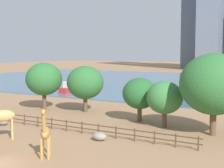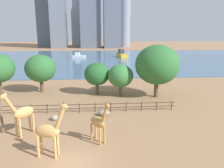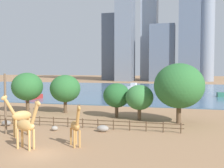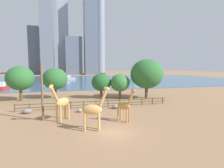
% 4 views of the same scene
% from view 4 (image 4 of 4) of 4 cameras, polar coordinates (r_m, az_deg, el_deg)
% --- Properties ---
extents(ground_plane, '(400.00, 400.00, 0.00)m').
position_cam_4_polar(ground_plane, '(97.93, -11.00, 1.37)').
color(ground_plane, '#9E7551').
extents(harbor_water, '(180.00, 86.00, 0.20)m').
position_cam_4_polar(harbor_water, '(94.94, -10.92, 1.31)').
color(harbor_water, '#476B8C').
rests_on(harbor_water, ground).
extents(giraffe_tall, '(3.22, 1.37, 5.10)m').
position_cam_4_polar(giraffe_tall, '(19.58, -6.04, -8.23)').
color(giraffe_tall, tan).
rests_on(giraffe_tall, ground).
extents(giraffe_companion, '(2.72, 3.18, 5.14)m').
position_cam_4_polar(giraffe_companion, '(23.78, -16.17, -5.78)').
color(giraffe_companion, tan).
rests_on(giraffe_companion, ground).
extents(giraffe_young, '(2.12, 2.54, 4.53)m').
position_cam_4_polar(giraffe_young, '(22.60, 4.14, -7.04)').
color(giraffe_young, '#C18C47').
rests_on(giraffe_young, ground).
extents(utility_pole, '(0.28, 0.28, 7.37)m').
position_cam_4_polar(utility_pole, '(24.47, -21.84, -2.70)').
color(utility_pole, brown).
rests_on(utility_pole, ground).
extents(boulder_near_fence, '(1.35, 1.02, 0.77)m').
position_cam_4_polar(boulder_near_fence, '(29.63, -26.05, -7.97)').
color(boulder_near_fence, gray).
rests_on(boulder_near_fence, ground).
extents(boulder_by_pole, '(1.51, 1.11, 0.83)m').
position_cam_4_polar(boulder_by_pole, '(29.83, 1.44, -7.25)').
color(boulder_by_pole, gray).
rests_on(boulder_by_pole, ground).
extents(boulder_small, '(0.84, 0.82, 0.61)m').
position_cam_4_polar(boulder_small, '(27.96, -10.45, -8.44)').
color(boulder_small, gray).
rests_on(boulder_small, ground).
extents(enclosure_fence, '(26.12, 0.14, 1.30)m').
position_cam_4_polar(enclosure_fence, '(30.56, -5.05, -6.29)').
color(enclosure_fence, '#4C3826').
rests_on(enclosure_fence, ground).
extents(tree_left_large, '(7.24, 7.24, 8.74)m').
position_cam_4_polar(tree_left_large, '(39.81, 11.28, 3.22)').
color(tree_left_large, brown).
rests_on(tree_left_large, ground).
extents(tree_center_broad, '(5.59, 5.59, 7.22)m').
position_cam_4_polar(tree_center_broad, '(40.83, -27.79, 1.64)').
color(tree_center_broad, brown).
rests_on(tree_center_broad, ground).
extents(tree_right_tall, '(5.44, 5.44, 6.83)m').
position_cam_4_polar(tree_right_tall, '(41.12, -18.10, 1.58)').
color(tree_right_tall, brown).
rests_on(tree_right_tall, ground).
extents(tree_left_small, '(4.39, 4.39, 5.59)m').
position_cam_4_polar(tree_left_small, '(39.32, -3.54, 0.55)').
color(tree_left_small, brown).
rests_on(tree_left_small, ground).
extents(tree_right_small, '(4.29, 4.29, 5.46)m').
position_cam_4_polar(tree_right_small, '(38.80, 2.62, 0.37)').
color(tree_right_small, brown).
rests_on(tree_right_small, ground).
extents(boat_ferry, '(5.80, 2.81, 2.45)m').
position_cam_4_polar(boat_ferry, '(96.93, -13.72, 1.89)').
color(boat_ferry, silver).
rests_on(boat_ferry, harbor_water).
extents(boat_sailboat, '(6.36, 2.71, 2.73)m').
position_cam_4_polar(boat_sailboat, '(81.63, 7.58, 1.40)').
color(boat_sailboat, '#337259').
rests_on(boat_sailboat, harbor_water).
extents(boat_tug, '(2.16, 5.51, 2.39)m').
position_cam_4_polar(boat_tug, '(61.77, -32.07, -0.86)').
color(boat_tug, '#B22D28').
rests_on(boat_tug, harbor_water).
extents(boat_barge, '(4.14, 8.25, 3.47)m').
position_cam_4_polar(boat_barge, '(99.99, -2.85, 2.35)').
color(boat_barge, gold).
rests_on(boat_barge, harbor_water).
extents(skyline_tower_needle, '(10.25, 14.11, 109.41)m').
position_cam_4_polar(skyline_tower_needle, '(189.24, -15.79, 19.99)').
color(skyline_tower_needle, '#939EAD').
rests_on(skyline_tower_needle, ground).
extents(skyline_block_central, '(10.54, 13.50, 93.86)m').
position_cam_4_polar(skyline_block_central, '(173.63, -20.61, 18.54)').
color(skyline_block_central, slate).
rests_on(skyline_block_central, ground).
extents(skyline_tower_glass, '(9.69, 12.08, 44.89)m').
position_cam_4_polar(skyline_tower_glass, '(186.20, -23.91, 9.87)').
color(skyline_tower_glass, slate).
rests_on(skyline_tower_glass, ground).
extents(skyline_block_left, '(8.69, 8.69, 99.37)m').
position_cam_4_polar(skyline_block_left, '(182.74, -3.85, 19.09)').
color(skyline_block_left, gray).
rests_on(skyline_block_left, ground).
extents(skyline_block_right, '(12.05, 13.85, 80.38)m').
position_cam_4_polar(skyline_block_right, '(170.97, -6.98, 16.74)').
color(skyline_block_right, slate).
rests_on(skyline_block_right, ground).
extents(skyline_tower_short, '(14.94, 12.11, 34.53)m').
position_cam_4_polar(skyline_tower_short, '(169.74, -12.34, 8.93)').
color(skyline_tower_short, slate).
rests_on(skyline_tower_short, ground).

